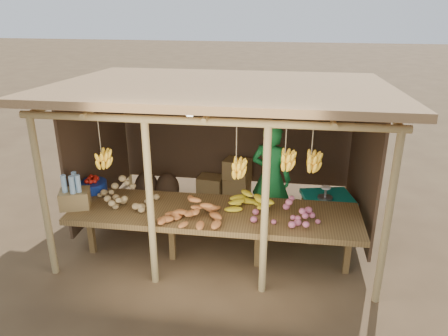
# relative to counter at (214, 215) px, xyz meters

# --- Properties ---
(ground) EXTENTS (60.00, 60.00, 0.00)m
(ground) POSITION_rel_counter_xyz_m (-0.00, 0.95, -0.74)
(ground) COLOR brown
(ground) RESTS_ON ground
(stall_structure) EXTENTS (4.70, 3.50, 2.43)m
(stall_structure) POSITION_rel_counter_xyz_m (-0.01, 0.92, 1.18)
(stall_structure) COLOR tan
(stall_structure) RESTS_ON ground
(counter) EXTENTS (3.90, 1.05, 0.80)m
(counter) POSITION_rel_counter_xyz_m (0.00, 0.00, 0.00)
(counter) COLOR brown
(counter) RESTS_ON ground
(potato_heap) EXTENTS (0.92, 0.62, 0.36)m
(potato_heap) POSITION_rel_counter_xyz_m (-1.28, 0.03, 0.24)
(potato_heap) COLOR tan
(potato_heap) RESTS_ON counter
(sweet_potato_heap) EXTENTS (1.03, 0.73, 0.36)m
(sweet_potato_heap) POSITION_rel_counter_xyz_m (-0.14, -0.26, 0.24)
(sweet_potato_heap) COLOR #AF632D
(sweet_potato_heap) RESTS_ON counter
(onion_heap) EXTENTS (0.91, 0.58, 0.36)m
(onion_heap) POSITION_rel_counter_xyz_m (0.95, -0.18, 0.24)
(onion_heap) COLOR #C7607A
(onion_heap) RESTS_ON counter
(banana_pile) EXTENTS (0.74, 0.52, 0.35)m
(banana_pile) POSITION_rel_counter_xyz_m (0.54, 0.12, 0.24)
(banana_pile) COLOR yellow
(banana_pile) RESTS_ON counter
(tomato_basin) EXTENTS (0.41, 0.41, 0.22)m
(tomato_basin) POSITION_rel_counter_xyz_m (-1.89, 0.40, 0.15)
(tomato_basin) COLOR navy
(tomato_basin) RESTS_ON counter
(bottle_box) EXTENTS (0.46, 0.41, 0.49)m
(bottle_box) POSITION_rel_counter_xyz_m (-1.90, -0.14, 0.25)
(bottle_box) COLOR olive
(bottle_box) RESTS_ON counter
(vendor) EXTENTS (0.73, 0.60, 1.74)m
(vendor) POSITION_rel_counter_xyz_m (0.71, 1.09, 0.13)
(vendor) COLOR #197431
(vendor) RESTS_ON ground
(tarp_crate) EXTENTS (0.85, 0.77, 0.87)m
(tarp_crate) POSITION_rel_counter_xyz_m (1.59, 0.99, -0.38)
(tarp_crate) COLOR brown
(tarp_crate) RESTS_ON ground
(carton_stack) EXTENTS (1.01, 0.44, 0.72)m
(carton_stack) POSITION_rel_counter_xyz_m (-0.09, 2.15, -0.42)
(carton_stack) COLOR olive
(carton_stack) RESTS_ON ground
(burlap_sacks) EXTENTS (0.83, 0.44, 0.59)m
(burlap_sacks) POSITION_rel_counter_xyz_m (-1.38, 1.90, -0.48)
(burlap_sacks) COLOR #4B3523
(burlap_sacks) RESTS_ON ground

